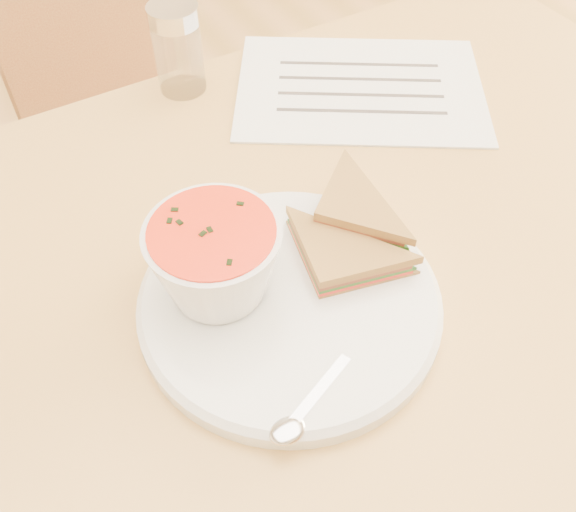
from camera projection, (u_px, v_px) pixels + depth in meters
floor at (327, 479)px, 1.26m from camera, size 5.00×6.00×0.01m
dining_table at (338, 385)px, 0.98m from camera, size 1.00×0.70×0.75m
chair_far at (149, 150)px, 1.30m from camera, size 0.42×0.42×0.80m
plate at (290, 303)px, 0.61m from camera, size 0.35×0.35×0.02m
soup_bowl at (216, 263)px, 0.57m from camera, size 0.13×0.13×0.08m
sandwich_half_a at (319, 293)px, 0.58m from camera, size 0.12×0.12×0.03m
sandwich_half_b at (313, 224)px, 0.62m from camera, size 0.14×0.14×0.03m
spoon at (321, 389)px, 0.53m from camera, size 0.16×0.09×0.01m
paper_menu at (360, 88)px, 0.84m from camera, size 0.40×0.37×0.00m
condiment_shaker at (178, 49)px, 0.80m from camera, size 0.08×0.08×0.11m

